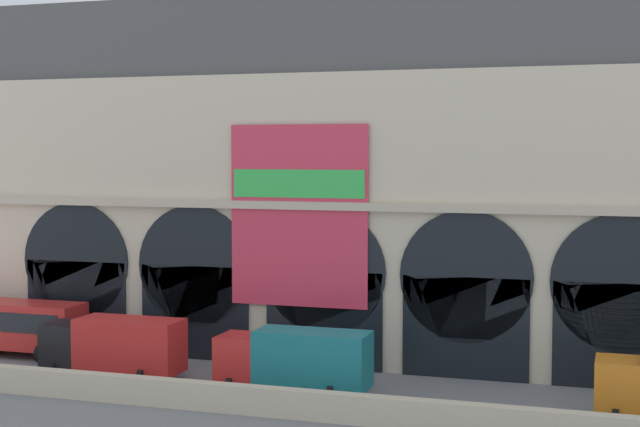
% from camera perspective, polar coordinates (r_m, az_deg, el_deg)
% --- Properties ---
extents(ground_plane, '(200.00, 200.00, 0.00)m').
position_cam_1_polar(ground_plane, '(47.38, -1.61, -10.57)').
color(ground_plane, slate).
extents(quay_parapet_wall, '(90.00, 0.70, 1.27)m').
position_cam_1_polar(quay_parapet_wall, '(43.08, -3.68, -11.16)').
color(quay_parapet_wall, beige).
rests_on(quay_parapet_wall, ground).
extents(station_building, '(47.38, 5.51, 20.43)m').
position_cam_1_polar(station_building, '(53.11, 1.11, 1.80)').
color(station_building, beige).
rests_on(station_building, ground).
extents(box_truck_midwest, '(7.50, 2.91, 3.12)m').
position_cam_1_polar(box_truck_midwest, '(50.68, -12.26, -7.74)').
color(box_truck_midwest, black).
rests_on(box_truck_midwest, ground).
extents(box_truck_center, '(7.50, 2.91, 3.12)m').
position_cam_1_polar(box_truck_center, '(46.29, -1.51, -8.75)').
color(box_truck_center, red).
rests_on(box_truck_center, ground).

